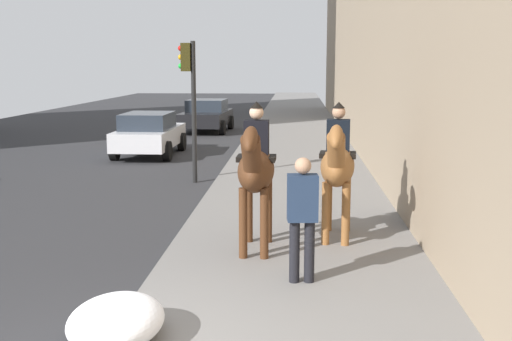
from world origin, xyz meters
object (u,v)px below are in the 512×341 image
(car_mid_lane, at_px, (149,133))
(traffic_light_near_curb, at_px, (190,88))
(mounted_horse_far, at_px, (337,164))
(car_far_lane, at_px, (206,115))
(pedestrian_greeting, at_px, (302,211))
(mounted_horse_near, at_px, (256,169))

(car_mid_lane, bearing_deg, traffic_light_near_curb, -154.62)
(mounted_horse_far, height_order, car_far_lane, mounted_horse_far)
(traffic_light_near_curb, bearing_deg, pedestrian_greeting, -160.35)
(mounted_horse_near, bearing_deg, car_far_lane, -168.46)
(mounted_horse_near, height_order, car_mid_lane, mounted_horse_near)
(pedestrian_greeting, xyz_separation_m, car_mid_lane, (12.49, 4.95, -0.34))
(mounted_horse_far, xyz_separation_m, car_mid_lane, (10.30, 5.55, -0.64))
(mounted_horse_near, relative_size, traffic_light_near_curb, 0.65)
(car_far_lane, xyz_separation_m, traffic_light_near_curb, (-12.44, -1.35, 1.67))
(mounted_horse_near, distance_m, car_far_lane, 19.13)
(mounted_horse_far, bearing_deg, pedestrian_greeting, -9.49)
(mounted_horse_far, relative_size, car_mid_lane, 0.57)
(car_far_lane, bearing_deg, mounted_horse_far, 17.21)
(car_mid_lane, xyz_separation_m, car_far_lane, (7.71, -0.83, -0.01))
(mounted_horse_near, relative_size, mounted_horse_far, 1.02)
(mounted_horse_far, xyz_separation_m, pedestrian_greeting, (-2.19, 0.60, -0.30))
(mounted_horse_far, bearing_deg, mounted_horse_near, -52.83)
(mounted_horse_near, xyz_separation_m, traffic_light_near_curb, (6.36, 2.06, 0.99))
(mounted_horse_far, xyz_separation_m, car_far_lane, (18.01, 4.72, -0.65))
(car_mid_lane, bearing_deg, car_far_lane, -5.51)
(car_mid_lane, relative_size, car_far_lane, 0.97)
(traffic_light_near_curb, bearing_deg, mounted_horse_near, -162.04)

